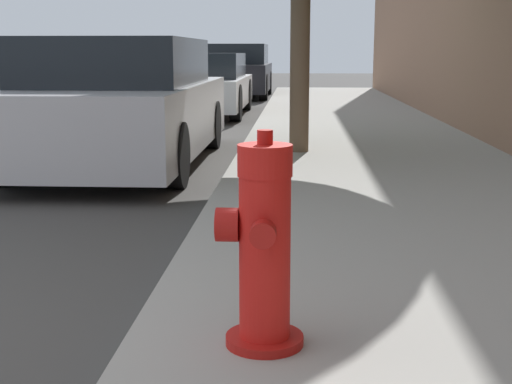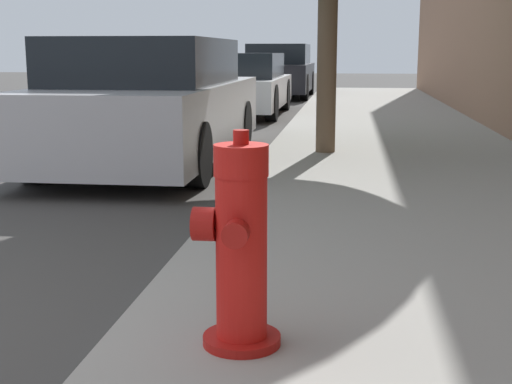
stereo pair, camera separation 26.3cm
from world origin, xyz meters
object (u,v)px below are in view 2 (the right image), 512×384
at_px(parked_car_near, 152,104).
at_px(parked_car_mid, 240,85).
at_px(parked_car_far, 280,72).
at_px(fire_hydrant, 240,249).

bearing_deg(parked_car_near, parked_car_mid, 89.71).
bearing_deg(parked_car_mid, parked_car_near, -90.29).
bearing_deg(parked_car_far, parked_car_near, -91.20).
xyz_separation_m(fire_hydrant, parked_car_far, (-1.53, 17.25, 0.17)).
bearing_deg(fire_hydrant, parked_car_near, 108.90).
distance_m(parked_car_near, parked_car_far, 12.04).
height_order(parked_car_near, parked_car_far, parked_car_far).
height_order(parked_car_mid, parked_car_far, parked_car_far).
bearing_deg(parked_car_mid, parked_car_far, 87.80).
relative_size(parked_car_near, parked_car_mid, 1.08).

